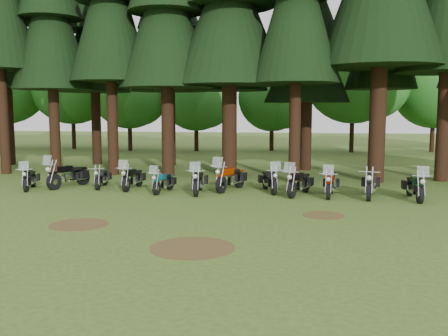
{
  "coord_description": "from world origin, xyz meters",
  "views": [
    {
      "loc": [
        3.66,
        -16.16,
        3.52
      ],
      "look_at": [
        0.46,
        5.0,
        1.0
      ],
      "focal_mm": 40.0,
      "sensor_mm": 36.0,
      "label": 1
    }
  ],
  "objects": [
    {
      "name": "motorcycle_3",
      "position": [
        -3.62,
        4.84,
        0.47
      ],
      "size": [
        0.43,
        2.23,
        1.41
      ],
      "rotation": [
        0.0,
        0.0,
        -0.04
      ],
      "color": "black",
      "rests_on": "ground"
    },
    {
      "name": "motorcycle_9",
      "position": [
        4.93,
        4.27,
        0.47
      ],
      "size": [
        0.58,
        2.24,
        1.41
      ],
      "rotation": [
        0.0,
        0.0,
        -0.14
      ],
      "color": "black",
      "rests_on": "ground"
    },
    {
      "name": "motorcycle_0",
      "position": [
        -8.12,
        4.12,
        0.45
      ],
      "size": [
        0.93,
        2.11,
        1.35
      ],
      "rotation": [
        0.0,
        0.0,
        0.32
      ],
      "color": "black",
      "rests_on": "ground"
    },
    {
      "name": "motorcycle_4",
      "position": [
        -2.02,
        4.17,
        0.42
      ],
      "size": [
        0.56,
        2.02,
        1.27
      ],
      "rotation": [
        0.0,
        0.0,
        -0.15
      ],
      "color": "black",
      "rests_on": "ground"
    },
    {
      "name": "decid_1",
      "position": [
        -15.99,
        25.76,
        5.83
      ],
      "size": [
        7.91,
        7.69,
        9.88
      ],
      "color": "#311B10",
      "rests_on": "ground"
    },
    {
      "name": "motorcycle_10",
      "position": [
        6.5,
        4.27,
        0.51
      ],
      "size": [
        0.58,
        2.44,
        1.0
      ],
      "rotation": [
        0.0,
        0.0,
        -0.18
      ],
      "color": "black",
      "rests_on": "ground"
    },
    {
      "name": "pine_back_1",
      "position": [
        -9.26,
        14.35,
        9.71
      ],
      "size": [
        4.52,
        4.52,
        16.22
      ],
      "color": "#311B10",
      "rests_on": "ground"
    },
    {
      "name": "motorcycle_2",
      "position": [
        -5.16,
        5.08,
        0.42
      ],
      "size": [
        0.44,
        2.03,
        0.83
      ],
      "rotation": [
        0.0,
        0.0,
        0.16
      ],
      "color": "black",
      "rests_on": "ground"
    },
    {
      "name": "dirt_patch_1",
      "position": [
        4.5,
        0.5,
        0.01
      ],
      "size": [
        1.4,
        1.4,
        0.01
      ],
      "primitive_type": "cylinder",
      "color": "#4C3D1E",
      "rests_on": "ground"
    },
    {
      "name": "decid_5",
      "position": [
        8.29,
        25.71,
        6.23
      ],
      "size": [
        8.45,
        8.21,
        10.56
      ],
      "color": "#311B10",
      "rests_on": "ground"
    },
    {
      "name": "motorcycle_7",
      "position": [
        2.43,
        4.98,
        0.48
      ],
      "size": [
        0.91,
        2.24,
        1.43
      ],
      "rotation": [
        0.0,
        0.0,
        0.29
      ],
      "color": "black",
      "rests_on": "ground"
    },
    {
      "name": "motorcycle_1",
      "position": [
        -6.66,
        4.91,
        0.52
      ],
      "size": [
        1.2,
        2.42,
        1.57
      ],
      "rotation": [
        0.0,
        0.0,
        -0.37
      ],
      "color": "black",
      "rests_on": "ground"
    },
    {
      "name": "decid_2",
      "position": [
        -10.43,
        24.78,
        4.95
      ],
      "size": [
        6.72,
        6.53,
        8.4
      ],
      "color": "#311B10",
      "rests_on": "ground"
    },
    {
      "name": "pine_back_2",
      "position": [
        -4.38,
        14.4,
        9.76
      ],
      "size": [
        4.85,
        4.85,
        16.3
      ],
      "color": "#311B10",
      "rests_on": "ground"
    },
    {
      "name": "motorcycle_6",
      "position": [
        0.72,
        5.13,
        0.53
      ],
      "size": [
        1.13,
        2.45,
        1.57
      ],
      "rotation": [
        0.0,
        0.0,
        -0.34
      ],
      "color": "black",
      "rests_on": "ground"
    },
    {
      "name": "decid_3",
      "position": [
        -4.71,
        25.13,
        4.51
      ],
      "size": [
        6.12,
        5.95,
        7.65
      ],
      "color": "#311B10",
      "rests_on": "ground"
    },
    {
      "name": "motorcycle_5",
      "position": [
        -0.51,
        4.18,
        0.49
      ],
      "size": [
        0.52,
        2.32,
        1.46
      ],
      "rotation": [
        0.0,
        0.0,
        0.09
      ],
      "color": "black",
      "rests_on": "ground"
    },
    {
      "name": "dirt_patch_0",
      "position": [
        -3.0,
        -2.0,
        0.01
      ],
      "size": [
        1.8,
        1.8,
        0.01
      ],
      "primitive_type": "cylinder",
      "color": "#4C3D1E",
      "rests_on": "ground"
    },
    {
      "name": "motorcycle_11",
      "position": [
        8.16,
        3.97,
        0.49
      ],
      "size": [
        0.43,
        2.31,
        1.46
      ],
      "rotation": [
        0.0,
        0.0,
        0.02
      ],
      "color": "black",
      "rests_on": "ground"
    },
    {
      "name": "decid_0",
      "position": [
        -22.1,
        25.26,
        5.9
      ],
      "size": [
        8.0,
        7.78,
        10.0
      ],
      "color": "#311B10",
      "rests_on": "ground"
    },
    {
      "name": "decid_4",
      "position": [
        1.58,
        26.32,
        4.37
      ],
      "size": [
        5.93,
        5.76,
        7.41
      ],
      "color": "#311B10",
      "rests_on": "ground"
    },
    {
      "name": "pine_back_4",
      "position": [
        4.04,
        13.25,
        8.25
      ],
      "size": [
        4.94,
        4.94,
        13.78
      ],
      "color": "#311B10",
      "rests_on": "ground"
    },
    {
      "name": "pine_back_3",
      "position": [
        -0.37,
        12.94,
        9.7
      ],
      "size": [
        4.35,
        4.35,
        16.2
      ],
      "color": "#311B10",
      "rests_on": "ground"
    },
    {
      "name": "dirt_patch_2",
      "position": [
        1.0,
        -4.0,
        0.01
      ],
      "size": [
        2.2,
        2.2,
        0.01
      ],
      "primitive_type": "cylinder",
      "color": "#4C3D1E",
      "rests_on": "ground"
    },
    {
      "name": "ground",
      "position": [
        0.0,
        0.0,
        0.0
      ],
      "size": [
        120.0,
        120.0,
        0.0
      ],
      "primitive_type": "plane",
      "color": "#3E5A21",
      "rests_on": "ground"
    },
    {
      "name": "motorcycle_8",
      "position": [
        3.68,
        4.33,
        0.49
      ],
      "size": [
        1.08,
        2.3,
        1.48
      ],
      "rotation": [
        0.0,
        0.0,
        -0.35
      ],
      "color": "black",
      "rests_on": "ground"
    },
    {
      "name": "decid_6",
      "position": [
        14.85,
        27.01,
        5.2
      ],
      "size": [
        7.06,
        6.86,
        8.82
      ],
      "color": "#311B10",
      "rests_on": "ground"
    }
  ]
}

